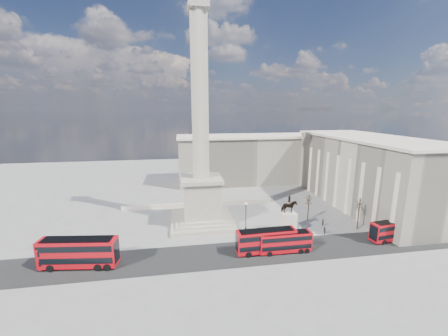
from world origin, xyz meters
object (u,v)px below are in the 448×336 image
(red_bus_d, at_px, (394,230))
(pedestrian_crossing, at_px, (289,227))
(equestrian_statue, at_px, (288,220))
(pedestrian_standing, at_px, (324,231))
(red_bus_b, at_px, (285,242))
(victorian_lamp, at_px, (246,214))
(red_bus_a, at_px, (79,252))
(pedestrian_walking, at_px, (323,223))
(red_bus_c, at_px, (266,241))
(nelsons_column, at_px, (201,168))
(red_bus_e, at_px, (73,253))

(red_bus_d, xyz_separation_m, pedestrian_crossing, (-19.09, 7.13, -1.24))
(equestrian_statue, distance_m, pedestrian_standing, 7.72)
(red_bus_b, bearing_deg, equestrian_statue, 64.77)
(red_bus_d, bearing_deg, victorian_lamp, 154.58)
(red_bus_a, distance_m, pedestrian_walking, 48.63)
(red_bus_b, distance_m, red_bus_d, 23.17)
(equestrian_statue, bearing_deg, victorian_lamp, 164.91)
(red_bus_a, height_order, victorian_lamp, victorian_lamp)
(red_bus_a, height_order, red_bus_c, red_bus_a)
(red_bus_b, bearing_deg, red_bus_a, 178.86)
(nelsons_column, height_order, victorian_lamp, nelsons_column)
(victorian_lamp, bearing_deg, red_bus_e, -165.17)
(red_bus_e, bearing_deg, pedestrian_walking, 1.43)
(equestrian_statue, distance_m, pedestrian_walking, 9.17)
(nelsons_column, bearing_deg, pedestrian_walking, -13.55)
(red_bus_a, height_order, pedestrian_crossing, red_bus_a)
(nelsons_column, distance_m, victorian_lamp, 14.00)
(red_bus_a, height_order, red_bus_b, red_bus_a)
(red_bus_e, xyz_separation_m, victorian_lamp, (31.67, 8.38, 1.62))
(nelsons_column, height_order, red_bus_d, nelsons_column)
(red_bus_e, xyz_separation_m, pedestrian_walking, (49.14, 7.57, -1.22))
(nelsons_column, bearing_deg, pedestrian_standing, -22.23)
(victorian_lamp, bearing_deg, red_bus_c, -81.38)
(nelsons_column, bearing_deg, red_bus_d, -21.58)
(red_bus_a, bearing_deg, red_bus_e, 149.71)
(pedestrian_walking, bearing_deg, red_bus_a, 173.33)
(red_bus_c, distance_m, pedestrian_walking, 18.39)
(red_bus_a, relative_size, pedestrian_crossing, 7.16)
(red_bus_c, xyz_separation_m, red_bus_e, (-33.15, 1.39, -0.22))
(red_bus_d, xyz_separation_m, equestrian_statue, (-19.40, 6.75, 0.73))
(red_bus_d, distance_m, pedestrian_standing, 13.16)
(red_bus_b, height_order, pedestrian_standing, red_bus_b)
(nelsons_column, relative_size, pedestrian_walking, 28.65)
(equestrian_statue, distance_m, pedestrian_crossing, 2.02)
(nelsons_column, xyz_separation_m, pedestrian_standing, (24.72, -10.10, -12.11))
(pedestrian_crossing, bearing_deg, nelsons_column, 16.68)
(nelsons_column, relative_size, red_bus_d, 4.90)
(nelsons_column, bearing_deg, red_bus_b, -48.70)
(red_bus_b, relative_size, pedestrian_walking, 5.53)
(red_bus_c, distance_m, red_bus_e, 33.18)
(red_bus_d, height_order, equestrian_statue, equestrian_statue)
(red_bus_a, xyz_separation_m, red_bus_b, (35.26, -0.83, -0.59))
(red_bus_b, bearing_deg, pedestrian_standing, 27.79)
(red_bus_e, bearing_deg, red_bus_c, -9.73)
(red_bus_d, bearing_deg, red_bus_c, 174.02)
(red_bus_a, bearing_deg, victorian_lamp, 24.40)
(pedestrian_standing, relative_size, pedestrian_crossing, 0.91)
(nelsons_column, height_order, equestrian_statue, nelsons_column)
(red_bus_c, distance_m, pedestrian_crossing, 10.91)
(victorian_lamp, height_order, pedestrian_crossing, victorian_lamp)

